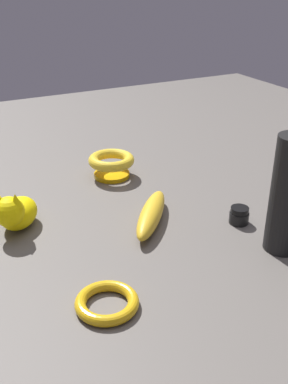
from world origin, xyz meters
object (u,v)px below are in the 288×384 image
Objects in this scene: nail_polish_jar at (239,215)px; bowl at (111,163)px; bangle at (107,303)px; banana at (153,214)px; cat_figurine at (15,212)px.

nail_polish_jar is 0.35× the size of bowl.
nail_polish_jar reaches higher than bangle.
nail_polish_jar is 0.34m from bowl.
cat_figurine is at bearing 107.71° from banana.
cat_figurine is 0.29m from bowl.
bangle is (0.42, -0.19, -0.03)m from bowl.
bowl is at bearing 118.72° from cat_figurine.
banana is 1.98× the size of bangle.
nail_polish_jar is 0.32× the size of cat_figurine.
banana is 1.75× the size of bowl.
nail_polish_jar is 0.20× the size of banana.
bangle is at bearing -71.35° from nail_polish_jar.
cat_figurine reaches higher than bangle.
nail_polish_jar is 0.40× the size of bangle.
cat_figurine is 0.29m from bangle.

